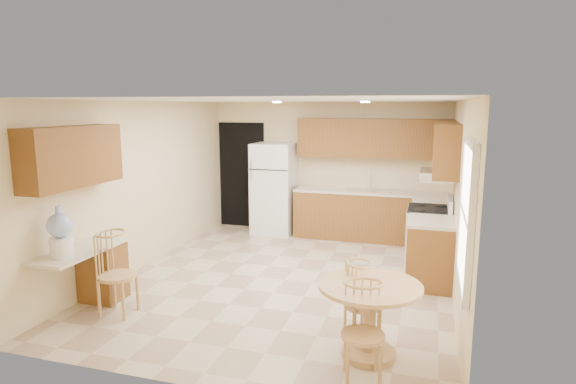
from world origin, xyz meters
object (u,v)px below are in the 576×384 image
(water_crock, at_px, (60,234))
(stove, at_px, (429,237))
(chair_table_a, at_px, (362,298))
(chair_desk, at_px, (112,268))
(refrigerator, at_px, (274,189))
(dining_table, at_px, (369,309))
(chair_table_b, at_px, (362,327))

(water_crock, bearing_deg, stove, 38.79)
(chair_table_a, relative_size, chair_desk, 0.88)
(refrigerator, relative_size, dining_table, 1.73)
(stove, xyz_separation_m, chair_desk, (-3.47, -2.91, 0.13))
(chair_table_b, xyz_separation_m, water_crock, (-3.40, 0.31, 0.49))
(chair_table_a, bearing_deg, refrigerator, 179.12)
(refrigerator, relative_size, chair_table_a, 2.01)
(refrigerator, xyz_separation_m, chair_table_a, (2.25, -4.00, -0.34))
(chair_desk, relative_size, water_crock, 1.71)
(refrigerator, distance_m, water_crock, 4.50)
(chair_table_b, relative_size, water_crock, 1.55)
(dining_table, xyz_separation_m, chair_desk, (-2.95, 0.04, 0.11))
(stove, xyz_separation_m, chair_table_b, (-0.52, -3.47, 0.07))
(chair_table_b, bearing_deg, stove, -112.20)
(chair_table_b, height_order, water_crock, water_crock)
(stove, relative_size, chair_table_a, 1.26)
(chair_desk, bearing_deg, chair_table_b, 75.70)
(stove, height_order, chair_desk, stove)
(dining_table, xyz_separation_m, chair_table_a, (-0.10, 0.17, 0.04))
(refrigerator, relative_size, stove, 1.59)
(chair_table_a, distance_m, chair_desk, 2.86)
(dining_table, relative_size, chair_table_a, 1.16)
(stove, bearing_deg, refrigerator, 157.01)
(stove, distance_m, dining_table, 2.99)
(stove, distance_m, water_crock, 5.07)
(refrigerator, bearing_deg, stove, -22.99)
(chair_table_b, distance_m, chair_desk, 3.00)
(refrigerator, xyz_separation_m, stove, (2.88, -1.22, -0.40))
(stove, relative_size, chair_table_b, 1.22)
(chair_table_a, height_order, chair_desk, chair_desk)
(chair_table_a, bearing_deg, dining_table, 0.29)
(refrigerator, xyz_separation_m, chair_table_b, (2.35, -4.69, -0.32))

